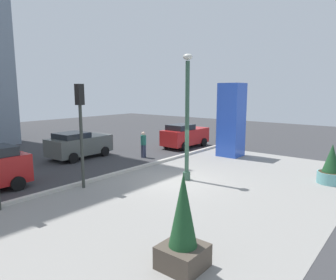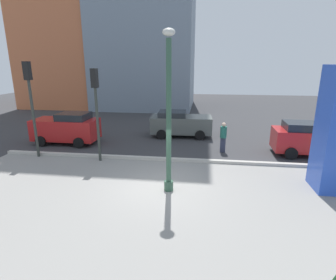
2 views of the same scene
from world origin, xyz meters
TOP-DOWN VIEW (x-y plane):
  - ground_plane at (0.00, 4.00)m, footprint 60.00×60.00m
  - plaza_pavement at (0.00, -2.00)m, footprint 18.00×10.00m
  - curb_strip at (0.00, 3.12)m, footprint 18.00×0.24m
  - lamp_post at (0.41, -0.21)m, footprint 0.44×0.44m
  - traffic_light_corner at (-3.53, 2.68)m, footprint 0.28×0.42m
  - traffic_light_far_side at (-7.06, 2.88)m, footprint 0.28×0.42m
  - car_passing_lane at (0.12, 8.15)m, footprint 4.15×2.26m
  - car_curb_east at (7.47, 5.02)m, footprint 4.10×2.02m
  - car_far_lane at (-6.70, 5.47)m, footprint 3.91×2.00m
  - pedestrian_by_curb at (2.80, 4.96)m, footprint 0.37×0.37m

SIDE VIEW (x-z plane):
  - ground_plane at x=0.00m, z-range 0.00..0.00m
  - plaza_pavement at x=0.00m, z-range -0.01..0.01m
  - curb_strip at x=0.00m, z-range 0.00..0.16m
  - car_passing_lane at x=0.12m, z-range 0.02..1.73m
  - car_curb_east at x=7.47m, z-range 0.01..1.82m
  - pedestrian_by_curb at x=2.80m, z-range 0.10..1.79m
  - car_far_lane at x=-6.70m, z-range 0.00..1.93m
  - lamp_post at x=0.41m, z-range -0.08..5.93m
  - traffic_light_corner at x=-3.53m, z-range 0.81..5.43m
  - traffic_light_far_side at x=-7.06m, z-range 0.83..5.77m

